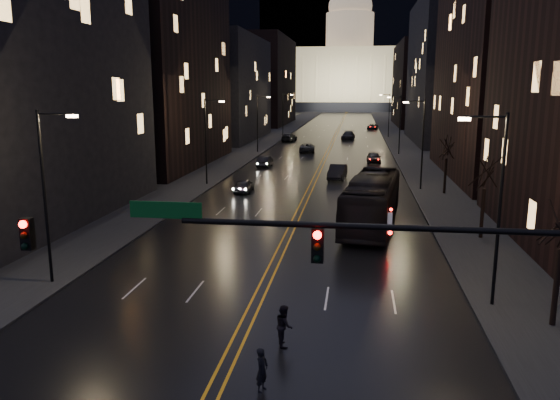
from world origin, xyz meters
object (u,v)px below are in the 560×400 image
at_px(oncoming_car_a, 244,185).
at_px(pedestrian_b, 284,325).
at_px(traffic_signal, 402,266).
at_px(pedestrian_a, 262,370).
at_px(oncoming_car_b, 265,161).
at_px(receding_car_a, 337,172).
at_px(bus, 372,201).

bearing_deg(oncoming_car_a, pedestrian_b, 102.75).
height_order(traffic_signal, pedestrian_a, traffic_signal).
distance_m(traffic_signal, oncoming_car_b, 56.05).
xyz_separation_m(oncoming_car_a, receding_car_a, (8.81, 9.34, 0.13)).
bearing_deg(oncoming_car_b, traffic_signal, 105.04).
bearing_deg(traffic_signal, oncoming_car_b, 103.56).
relative_size(traffic_signal, oncoming_car_a, 4.31).
height_order(traffic_signal, receding_car_a, traffic_signal).
xyz_separation_m(bus, oncoming_car_b, (-12.97, 29.53, -1.16)).
relative_size(bus, oncoming_car_a, 3.35).
relative_size(oncoming_car_b, pedestrian_a, 2.80).
relative_size(traffic_signal, receding_car_a, 3.48).
height_order(bus, receding_car_a, bus).
xyz_separation_m(traffic_signal, bus, (-0.13, 24.78, -3.23)).
xyz_separation_m(bus, pedestrian_b, (-3.89, -19.93, -1.03)).
bearing_deg(pedestrian_b, pedestrian_a, 159.46).
relative_size(oncoming_car_a, receding_car_a, 0.81).
bearing_deg(bus, oncoming_car_a, 143.09).
xyz_separation_m(traffic_signal, oncoming_car_a, (-12.22, 36.57, -4.42)).
distance_m(oncoming_car_a, pedestrian_b, 32.76).
distance_m(traffic_signal, pedestrian_a, 6.27).
height_order(bus, pedestrian_a, bus).
bearing_deg(pedestrian_a, oncoming_car_a, 30.73).
distance_m(oncoming_car_a, receding_car_a, 12.84).
xyz_separation_m(oncoming_car_a, oncoming_car_b, (-0.88, 17.75, 0.03)).
height_order(oncoming_car_a, receding_car_a, receding_car_a).
relative_size(traffic_signal, bus, 1.29).
bearing_deg(pedestrian_a, bus, 7.90).
height_order(oncoming_car_a, pedestrian_a, pedestrian_a).
bearing_deg(traffic_signal, pedestrian_a, 161.78).
distance_m(oncoming_car_a, pedestrian_a, 36.03).
bearing_deg(oncoming_car_a, receding_car_a, -135.10).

